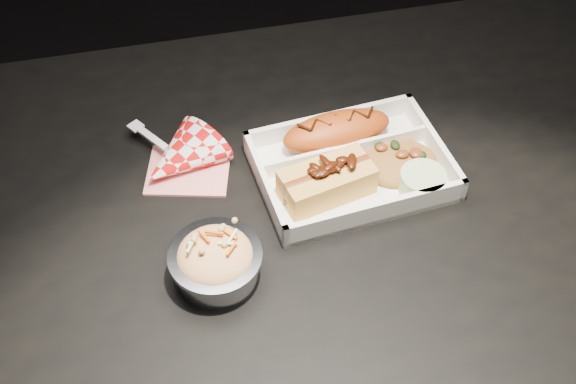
# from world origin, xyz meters

# --- Properties ---
(dining_table) EXTENTS (1.20, 0.80, 0.75)m
(dining_table) POSITION_xyz_m (0.00, 0.00, 0.66)
(dining_table) COLOR black
(dining_table) RESTS_ON ground
(food_tray) EXTENTS (0.27, 0.20, 0.04)m
(food_tray) POSITION_xyz_m (0.04, 0.05, 0.76)
(food_tray) COLOR white
(food_tray) RESTS_ON dining_table
(fried_pastry) EXTENTS (0.16, 0.08, 0.05)m
(fried_pastry) POSITION_xyz_m (0.04, 0.10, 0.78)
(fried_pastry) COLOR #A53F10
(fried_pastry) RESTS_ON food_tray
(hotdog) EXTENTS (0.13, 0.08, 0.06)m
(hotdog) POSITION_xyz_m (0.00, 0.02, 0.78)
(hotdog) COLOR gold
(hotdog) RESTS_ON food_tray
(fried_rice_mound) EXTENTS (0.11, 0.10, 0.03)m
(fried_rice_mound) POSITION_xyz_m (0.11, 0.04, 0.77)
(fried_rice_mound) COLOR #A3682F
(fried_rice_mound) RESTS_ON food_tray
(cupcake_liner) EXTENTS (0.06, 0.06, 0.03)m
(cupcake_liner) POSITION_xyz_m (0.13, -0.00, 0.77)
(cupcake_liner) COLOR #B7CC9A
(cupcake_liner) RESTS_ON food_tray
(foil_coleslaw_cup) EXTENTS (0.11, 0.11, 0.07)m
(foil_coleslaw_cup) POSITION_xyz_m (-0.16, -0.07, 0.78)
(foil_coleslaw_cup) COLOR silver
(foil_coleslaw_cup) RESTS_ON dining_table
(napkin_fork) EXTENTS (0.15, 0.16, 0.10)m
(napkin_fork) POSITION_xyz_m (-0.18, 0.11, 0.77)
(napkin_fork) COLOR red
(napkin_fork) RESTS_ON dining_table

